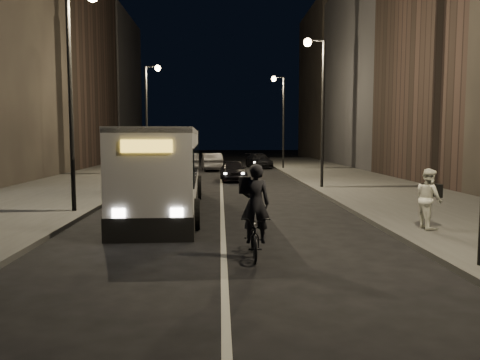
{
  "coord_description": "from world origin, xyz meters",
  "views": [
    {
      "loc": [
        -0.08,
        -13.73,
        2.95
      ],
      "look_at": [
        0.59,
        1.86,
        1.5
      ],
      "focal_mm": 35.0,
      "sensor_mm": 36.0,
      "label": 1
    }
  ],
  "objects": [
    {
      "name": "car_far",
      "position": [
        3.6,
        30.33,
        0.69
      ],
      "size": [
        2.55,
        4.97,
        1.38
      ],
      "primitive_type": "imported",
      "rotation": [
        0.0,
        0.0,
        0.13
      ],
      "color": "black",
      "rests_on": "ground"
    },
    {
      "name": "car_near",
      "position": [
        0.8,
        17.45,
        0.71
      ],
      "size": [
        1.86,
        4.24,
        1.42
      ],
      "primitive_type": "imported",
      "rotation": [
        0.0,
        0.0,
        0.04
      ],
      "color": "black",
      "rests_on": "ground"
    },
    {
      "name": "building_row_right",
      "position": [
        16.0,
        27.5,
        10.5
      ],
      "size": [
        8.0,
        61.0,
        21.0
      ],
      "primitive_type": "cube",
      "color": "black",
      "rests_on": "ground"
    },
    {
      "name": "streetlight_right_far",
      "position": [
        5.33,
        28.0,
        5.36
      ],
      "size": [
        1.2,
        0.44,
        8.12
      ],
      "color": "black",
      "rests_on": "sidewalk_right"
    },
    {
      "name": "cyclist_on_bicycle",
      "position": [
        0.76,
        -2.49,
        0.77
      ],
      "size": [
        0.73,
        2.01,
        2.3
      ],
      "rotation": [
        0.0,
        0.0,
        -0.02
      ],
      "color": "black",
      "rests_on": "ground"
    },
    {
      "name": "pedestrian_woman",
      "position": [
        6.25,
        0.06,
        1.08
      ],
      "size": [
        0.74,
        0.93,
        1.84
      ],
      "primitive_type": "imported",
      "rotation": [
        0.0,
        0.0,
        1.62
      ],
      "color": "white",
      "rests_on": "sidewalk_right"
    },
    {
      "name": "city_bus",
      "position": [
        -2.29,
        5.14,
        1.76
      ],
      "size": [
        3.14,
        12.08,
        3.23
      ],
      "rotation": [
        0.0,
        0.0,
        0.03
      ],
      "color": "silver",
      "rests_on": "ground"
    },
    {
      "name": "ground",
      "position": [
        0.0,
        0.0,
        0.0
      ],
      "size": [
        180.0,
        180.0,
        0.0
      ],
      "primitive_type": "plane",
      "color": "black",
      "rests_on": "ground"
    },
    {
      "name": "streetlight_right_near",
      "position": [
        5.33,
        -4.0,
        5.36
      ],
      "size": [
        1.2,
        0.44,
        8.12
      ],
      "color": "black",
      "rests_on": "sidewalk_right"
    },
    {
      "name": "streetlight_right_mid",
      "position": [
        5.33,
        12.0,
        5.36
      ],
      "size": [
        1.2,
        0.44,
        8.12
      ],
      "color": "black",
      "rests_on": "sidewalk_right"
    },
    {
      "name": "streetlight_left_near",
      "position": [
        -5.33,
        4.0,
        5.36
      ],
      "size": [
        1.2,
        0.44,
        8.12
      ],
      "color": "black",
      "rests_on": "sidewalk_left"
    },
    {
      "name": "car_mid",
      "position": [
        -0.8,
        27.2,
        0.76
      ],
      "size": [
        2.02,
        4.74,
        1.52
      ],
      "primitive_type": "imported",
      "rotation": [
        0.0,
        0.0,
        3.23
      ],
      "color": "#3A3A3C",
      "rests_on": "ground"
    },
    {
      "name": "building_row_left",
      "position": [
        -16.0,
        28.5,
        11.0
      ],
      "size": [
        8.0,
        61.0,
        22.0
      ],
      "primitive_type": "cube",
      "color": "black",
      "rests_on": "ground"
    },
    {
      "name": "sidewalk_left",
      "position": [
        -8.5,
        14.0,
        0.08
      ],
      "size": [
        7.0,
        70.0,
        0.16
      ],
      "primitive_type": "cube",
      "color": "#383936",
      "rests_on": "ground"
    },
    {
      "name": "streetlight_left_far",
      "position": [
        -5.33,
        22.0,
        5.36
      ],
      "size": [
        1.2,
        0.44,
        8.12
      ],
      "color": "black",
      "rests_on": "sidewalk_left"
    },
    {
      "name": "sidewalk_right",
      "position": [
        8.5,
        14.0,
        0.08
      ],
      "size": [
        7.0,
        70.0,
        0.16
      ],
      "primitive_type": "cube",
      "color": "#383936",
      "rests_on": "ground"
    }
  ]
}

